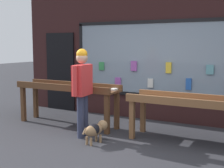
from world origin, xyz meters
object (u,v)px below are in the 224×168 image
object	(u,v)px
person_browsing	(82,86)
small_dog	(95,129)
display_table_left	(67,91)
display_table_right	(195,106)

from	to	relation	value
person_browsing	small_dog	size ratio (longest dim) A/B	2.77
person_browsing	display_table_left	bearing A→B (deg)	46.96
display_table_right	person_browsing	world-z (taller)	person_browsing
display_table_right	small_dog	world-z (taller)	display_table_right
display_table_left	display_table_right	distance (m)	2.82
display_table_right	person_browsing	distance (m)	2.13
display_table_left	display_table_right	world-z (taller)	display_table_left
person_browsing	display_table_right	bearing A→B (deg)	-78.92
person_browsing	small_dog	bearing A→B (deg)	-123.79
small_dog	display_table_right	bearing A→B (deg)	-50.85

